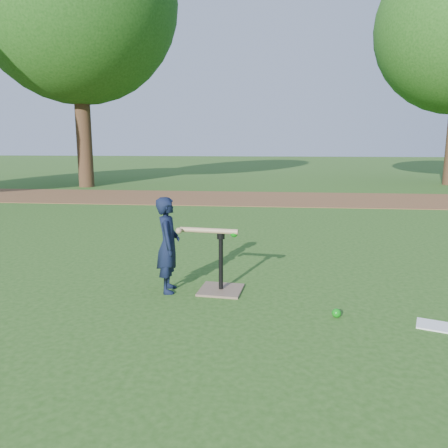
# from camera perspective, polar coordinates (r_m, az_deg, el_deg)

# --- Properties ---
(ground) EXTENTS (80.00, 80.00, 0.00)m
(ground) POSITION_cam_1_polar(r_m,az_deg,el_deg) (4.46, 3.15, -9.29)
(ground) COLOR #285116
(ground) RESTS_ON ground
(dirt_strip) EXTENTS (24.00, 3.00, 0.01)m
(dirt_strip) POSITION_cam_1_polar(r_m,az_deg,el_deg) (11.78, 5.10, 3.34)
(dirt_strip) COLOR brown
(dirt_strip) RESTS_ON ground
(child) EXTENTS (0.29, 0.39, 0.98)m
(child) POSITION_cam_1_polar(r_m,az_deg,el_deg) (4.48, -7.30, -2.72)
(child) COLOR black
(child) RESTS_ON ground
(wiffle_ball_ground) EXTENTS (0.08, 0.08, 0.08)m
(wiffle_ball_ground) POSITION_cam_1_polar(r_m,az_deg,el_deg) (4.04, 14.47, -11.20)
(wiffle_ball_ground) COLOR #0C8410
(wiffle_ball_ground) RESTS_ON ground
(clipboard) EXTENTS (0.36, 0.32, 0.01)m
(clipboard) POSITION_cam_1_polar(r_m,az_deg,el_deg) (4.15, 25.95, -11.87)
(clipboard) COLOR white
(clipboard) RESTS_ON ground
(batting_tee) EXTENTS (0.47, 0.47, 0.61)m
(batting_tee) POSITION_cam_1_polar(r_m,az_deg,el_deg) (4.54, -0.41, -7.42)
(batting_tee) COLOR #78614C
(batting_tee) RESTS_ON ground
(swing_action) EXTENTS (0.63, 0.13, 0.09)m
(swing_action) POSITION_cam_1_polar(r_m,az_deg,el_deg) (4.39, -1.73, -0.95)
(swing_action) COLOR tan
(swing_action) RESTS_ON ground
(tree_left) EXTENTS (6.40, 6.40, 9.08)m
(tree_left) POSITION_cam_1_polar(r_m,az_deg,el_deg) (16.08, -18.77, 25.93)
(tree_left) COLOR #382316
(tree_left) RESTS_ON ground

